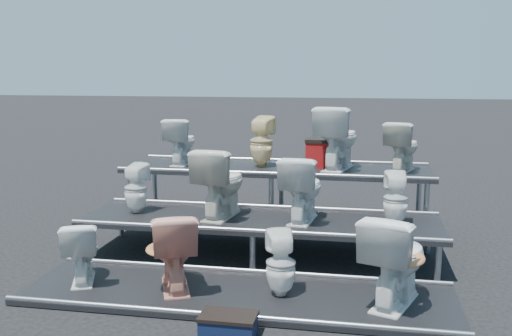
% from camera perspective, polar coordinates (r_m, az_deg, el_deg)
% --- Properties ---
extents(ground, '(80.00, 80.00, 0.00)m').
position_cam_1_polar(ground, '(6.91, 0.43, -8.76)').
color(ground, black).
rests_on(ground, ground).
extents(tier_front, '(4.20, 1.20, 0.06)m').
position_cam_1_polar(tier_front, '(5.70, -1.93, -12.55)').
color(tier_front, black).
rests_on(tier_front, ground).
extents(tier_mid, '(4.20, 1.20, 0.46)m').
position_cam_1_polar(tier_mid, '(6.84, 0.43, -6.93)').
color(tier_mid, black).
rests_on(tier_mid, ground).
extents(tier_back, '(4.20, 1.20, 0.86)m').
position_cam_1_polar(tier_back, '(8.03, 2.06, -2.93)').
color(tier_back, black).
rests_on(tier_back, ground).
extents(toilet_0, '(0.57, 0.71, 0.64)m').
position_cam_1_polar(toilet_0, '(6.12, -17.07, -7.93)').
color(toilet_0, white).
rests_on(toilet_0, tier_front).
extents(toilet_1, '(0.69, 0.88, 0.78)m').
position_cam_1_polar(toilet_1, '(5.72, -8.24, -8.07)').
color(toilet_1, '#DF917B').
rests_on(toilet_1, tier_front).
extents(toilet_2, '(0.36, 0.36, 0.63)m').
position_cam_1_polar(toilet_2, '(5.50, 2.49, -9.51)').
color(toilet_2, white).
rests_on(toilet_2, tier_front).
extents(toilet_3, '(0.75, 0.96, 0.86)m').
position_cam_1_polar(toilet_3, '(5.43, 13.77, -8.79)').
color(toilet_3, white).
rests_on(toilet_3, tier_front).
extents(toilet_4, '(0.33, 0.33, 0.61)m').
position_cam_1_polar(toilet_4, '(7.13, -11.93, -1.99)').
color(toilet_4, white).
rests_on(toilet_4, tier_mid).
extents(toilet_5, '(0.59, 0.88, 0.84)m').
position_cam_1_polar(toilet_5, '(6.78, -3.57, -1.44)').
color(toilet_5, beige).
rests_on(toilet_5, tier_mid).
extents(toilet_6, '(0.52, 0.80, 0.77)m').
position_cam_1_polar(toilet_6, '(6.62, 4.64, -2.03)').
color(toilet_6, white).
rests_on(toilet_6, tier_mid).
extents(toilet_7, '(0.30, 0.31, 0.61)m').
position_cam_1_polar(toilet_7, '(6.62, 13.80, -2.98)').
color(toilet_7, white).
rests_on(toilet_7, tier_mid).
extents(toilet_8, '(0.37, 0.65, 0.66)m').
position_cam_1_polar(toilet_8, '(8.21, -7.51, 2.67)').
color(toilet_8, white).
rests_on(toilet_8, tier_back).
extents(toilet_9, '(0.39, 0.39, 0.71)m').
position_cam_1_polar(toilet_9, '(7.93, 0.56, 2.67)').
color(toilet_9, beige).
rests_on(toilet_9, tier_back).
extents(toilet_10, '(0.67, 0.93, 0.86)m').
position_cam_1_polar(toilet_10, '(7.81, 8.16, 3.02)').
color(toilet_10, white).
rests_on(toilet_10, tier_back).
extents(toilet_11, '(0.57, 0.74, 0.67)m').
position_cam_1_polar(toilet_11, '(7.83, 14.45, 2.12)').
color(toilet_11, beige).
rests_on(toilet_11, tier_back).
extents(red_crate, '(0.50, 0.40, 0.35)m').
position_cam_1_polar(red_crate, '(8.00, 6.85, 1.36)').
color(red_crate, maroon).
rests_on(red_crate, tier_back).
extents(step_stool, '(0.46, 0.28, 0.16)m').
position_cam_1_polar(step_stool, '(4.93, -2.78, -15.59)').
color(step_stool, black).
rests_on(step_stool, ground).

